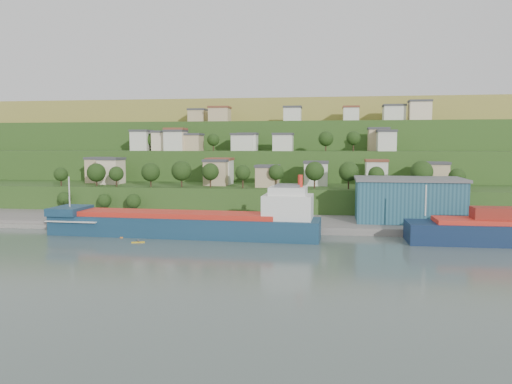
% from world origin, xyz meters
% --- Properties ---
extents(ground, '(500.00, 500.00, 0.00)m').
position_xyz_m(ground, '(0.00, 0.00, 0.00)').
color(ground, '#485854').
rests_on(ground, ground).
extents(quay, '(220.00, 26.00, 4.00)m').
position_xyz_m(quay, '(20.00, 28.00, 0.00)').
color(quay, slate).
rests_on(quay, ground).
extents(pebble_beach, '(40.00, 18.00, 2.40)m').
position_xyz_m(pebble_beach, '(-55.00, 22.00, 0.00)').
color(pebble_beach, slate).
rests_on(pebble_beach, ground).
extents(hillside, '(360.00, 210.13, 96.00)m').
position_xyz_m(hillside, '(0.00, 168.70, 0.07)').
color(hillside, '#284719').
rests_on(hillside, ground).
extents(cargo_ship_near, '(73.52, 13.92, 18.81)m').
position_xyz_m(cargo_ship_near, '(-8.21, 8.28, 3.00)').
color(cargo_ship_near, '#133249').
rests_on(cargo_ship_near, ground).
extents(warehouse, '(31.30, 19.49, 12.80)m').
position_xyz_m(warehouse, '(51.18, 31.00, 8.43)').
color(warehouse, navy).
rests_on(warehouse, quay).
extents(caravan, '(6.26, 3.61, 2.74)m').
position_xyz_m(caravan, '(-50.85, 20.36, 2.57)').
color(caravan, silver).
rests_on(caravan, pebble_beach).
extents(dinghy, '(4.37, 1.99, 0.85)m').
position_xyz_m(dinghy, '(-48.35, 19.23, 1.62)').
color(dinghy, silver).
rests_on(dinghy, pebble_beach).
extents(kayak_orange, '(3.01, 1.60, 0.76)m').
position_xyz_m(kayak_orange, '(-24.81, 3.55, 0.22)').
color(kayak_orange, orange).
rests_on(kayak_orange, ground).
extents(kayak_yellow, '(3.27, 1.58, 0.81)m').
position_xyz_m(kayak_yellow, '(-19.05, -2.54, 0.24)').
color(kayak_yellow, gold).
rests_on(kayak_yellow, ground).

